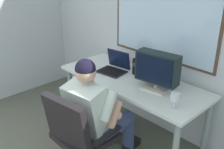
{
  "coord_description": "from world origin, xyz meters",
  "views": [
    {
      "loc": [
        1.54,
        0.25,
        2.0
      ],
      "look_at": [
        -0.19,
        1.89,
        0.94
      ],
      "focal_mm": 42.53,
      "sensor_mm": 36.0,
      "label": 1
    }
  ],
  "objects": [
    {
      "name": "person_seated",
      "position": [
        -0.18,
        1.68,
        0.62
      ],
      "size": [
        0.57,
        0.85,
        1.2
      ],
      "color": "#374470",
      "rests_on": "ground"
    },
    {
      "name": "office_chair",
      "position": [
        -0.14,
        1.41,
        0.52
      ],
      "size": [
        0.64,
        0.61,
        0.92
      ],
      "color": "black",
      "rests_on": "ground"
    },
    {
      "name": "wine_glass",
      "position": [
        0.42,
        2.09,
        0.85
      ],
      "size": [
        0.08,
        0.08,
        0.16
      ],
      "color": "silver",
      "rests_on": "desk"
    },
    {
      "name": "cd_case",
      "position": [
        -0.86,
        2.13,
        0.74
      ],
      "size": [
        0.17,
        0.16,
        0.01
      ],
      "color": "#921777",
      "rests_on": "desk"
    },
    {
      "name": "wall_rear",
      "position": [
        -0.01,
        2.69,
        1.42
      ],
      "size": [
        4.56,
        0.08,
        2.83
      ],
      "color": "silver",
      "rests_on": "ground"
    },
    {
      "name": "laptop",
      "position": [
        -0.58,
        2.3,
        0.8
      ],
      "size": [
        0.35,
        0.33,
        0.24
      ],
      "color": "black",
      "rests_on": "desk"
    },
    {
      "name": "desk_speaker",
      "position": [
        -0.33,
        2.42,
        0.84
      ],
      "size": [
        0.08,
        0.09,
        0.2
      ],
      "color": "black",
      "rests_on": "desk"
    },
    {
      "name": "desk",
      "position": [
        -0.27,
        2.27,
        0.65
      ],
      "size": [
        1.77,
        0.71,
        0.74
      ],
      "color": "gray",
      "rests_on": "ground"
    },
    {
      "name": "crt_monitor",
      "position": [
        0.07,
        2.27,
        0.97
      ],
      "size": [
        0.46,
        0.24,
        0.4
      ],
      "color": "beige",
      "rests_on": "desk"
    }
  ]
}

